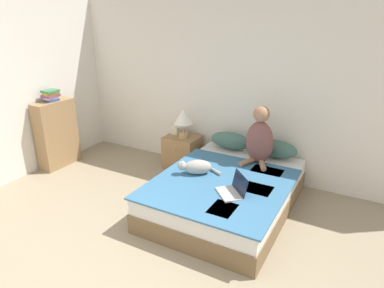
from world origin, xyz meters
name	(u,v)px	position (x,y,z in m)	size (l,w,h in m)	color
wall_back	(233,88)	(0.00, 3.17, 1.27)	(6.16, 0.05, 2.55)	silver
wall_side	(15,90)	(-2.60, 1.57, 1.27)	(0.05, 4.14, 2.55)	silver
bed	(226,193)	(0.42, 2.08, 0.22)	(1.51, 2.03, 0.44)	brown
pillow_near	(230,141)	(0.09, 2.94, 0.56)	(0.59, 0.26, 0.24)	#42665B
pillow_far	(275,149)	(0.75, 2.94, 0.56)	(0.59, 0.26, 0.24)	#42665B
person_sitting	(260,138)	(0.61, 2.66, 0.77)	(0.37, 0.36, 0.76)	brown
cat_tabby	(196,167)	(0.06, 1.96, 0.53)	(0.49, 0.35, 0.18)	#A8A399
laptop_open	(233,190)	(0.64, 1.72, 0.49)	(0.41, 0.41, 0.22)	#B7B7BC
nightstand	(182,152)	(-0.67, 2.88, 0.25)	(0.50, 0.46, 0.51)	#937047
table_lamp	(183,118)	(-0.63, 2.85, 0.82)	(0.28, 0.28, 0.44)	tan
tissue_box	(176,130)	(-0.83, 2.94, 0.57)	(0.12, 0.12, 0.14)	beige
bookshelf	(57,134)	(-2.43, 2.01, 0.52)	(0.25, 0.64, 1.04)	#99754C
book_stack_top	(51,95)	(-2.43, 2.01, 1.13)	(0.20, 0.24, 0.17)	#334C8E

